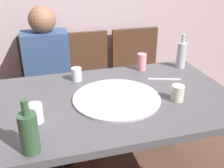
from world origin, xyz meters
name	(u,v)px	position (x,y,z in m)	size (l,w,h in m)	color
dining_table	(117,109)	(0.00, 0.00, 0.67)	(1.38, 0.89, 0.75)	#4C4C51
pizza_tray	(117,98)	(-0.01, -0.02, 0.76)	(0.51, 0.51, 0.01)	#ADADB2
wine_bottle	(29,132)	(-0.49, -0.37, 0.85)	(0.08, 0.08, 0.25)	#2D5133
beer_bottle	(181,55)	(0.59, 0.32, 0.85)	(0.07, 0.07, 0.25)	#B2BCC1
tumbler_near	(178,93)	(0.32, -0.13, 0.80)	(0.07, 0.07, 0.09)	beige
tumbler_far	(35,113)	(-0.46, -0.14, 0.80)	(0.08, 0.08, 0.10)	silver
wine_glass	(77,74)	(-0.19, 0.30, 0.80)	(0.07, 0.07, 0.09)	silver
soda_can	(142,62)	(0.29, 0.35, 0.81)	(0.07, 0.07, 0.12)	pink
table_knife	(164,79)	(0.37, 0.15, 0.75)	(0.22, 0.02, 0.01)	#B7B7BC
chair_left	(49,82)	(-0.37, 0.85, 0.51)	(0.44, 0.44, 0.90)	#472D1E
chair_middle	(87,78)	(-0.03, 0.85, 0.51)	(0.44, 0.44, 0.90)	#472D1E
chair_right	(138,72)	(0.46, 0.85, 0.51)	(0.44, 0.44, 0.90)	#472D1E
guest_in_sweater	(48,75)	(-0.37, 0.69, 0.64)	(0.36, 0.56, 1.17)	navy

